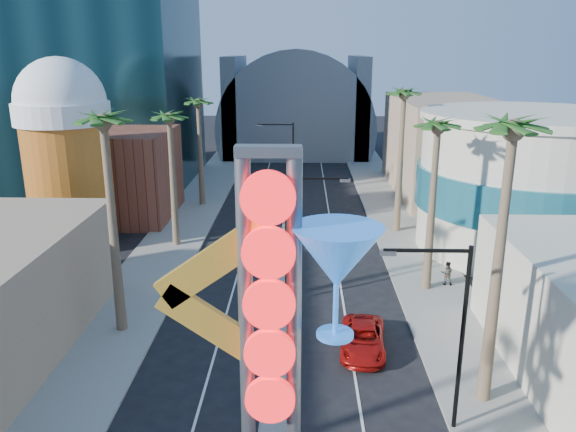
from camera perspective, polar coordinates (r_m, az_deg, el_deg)
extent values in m
cube|color=gray|center=(50.16, -10.58, -0.97)|extent=(5.00, 100.00, 0.15)
cube|color=gray|center=(49.82, 11.33, -1.14)|extent=(5.00, 100.00, 0.15)
cube|color=gray|center=(51.95, 0.40, -0.07)|extent=(1.60, 84.00, 0.15)
cube|color=brown|center=(53.68, -16.98, 4.08)|extent=(10.00, 10.00, 8.00)
cube|color=tan|center=(62.43, 15.54, 6.81)|extent=(10.00, 20.00, 10.00)
cylinder|color=#AE4D17|center=(46.51, -21.25, 3.07)|extent=(6.40, 6.40, 10.00)
cylinder|color=white|center=(45.65, -21.97, 9.66)|extent=(7.00, 7.00, 1.60)
sphere|color=white|center=(45.58, -22.08, 10.66)|extent=(6.60, 6.60, 6.60)
cylinder|color=beige|center=(46.21, 23.16, 2.77)|extent=(16.00, 16.00, 10.00)
cylinder|color=teal|center=(46.21, 23.16, 2.77)|extent=(16.60, 16.60, 3.00)
cylinder|color=beige|center=(45.36, 23.92, 9.28)|extent=(16.60, 16.60, 0.60)
cylinder|color=slate|center=(84.47, 0.84, 9.15)|extent=(22.00, 16.00, 22.00)
cube|color=slate|center=(84.71, -5.37, 11.14)|extent=(2.00, 16.00, 14.00)
cube|color=slate|center=(84.52, 7.08, 11.08)|extent=(2.00, 16.00, 14.00)
cylinder|color=slate|center=(17.10, -4.22, -13.25)|extent=(0.44, 0.44, 12.00)
cylinder|color=slate|center=(17.03, 0.60, -13.35)|extent=(0.44, 0.44, 12.00)
cube|color=slate|center=(15.00, -2.02, 6.61)|extent=(1.80, 0.50, 0.30)
cylinder|color=red|center=(14.92, -2.05, 1.83)|extent=(1.50, 0.25, 1.50)
cylinder|color=red|center=(15.39, -1.99, -3.75)|extent=(1.50, 0.25, 1.50)
cylinder|color=red|center=(15.99, -1.94, -8.97)|extent=(1.50, 0.25, 1.50)
cylinder|color=red|center=(16.72, -1.89, -13.76)|extent=(1.50, 0.25, 1.50)
cylinder|color=red|center=(17.56, -1.83, -18.13)|extent=(1.50, 0.25, 1.50)
cube|color=gold|center=(16.04, -7.64, -4.74)|extent=(3.47, 0.25, 2.80)
cube|color=gold|center=(16.87, -7.37, -11.08)|extent=(3.47, 0.25, 2.80)
cone|color=blue|center=(15.81, 5.00, -4.21)|extent=(2.60, 2.60, 1.80)
cylinder|color=blue|center=(16.44, 4.86, -9.43)|extent=(0.16, 0.16, 1.60)
cylinder|color=blue|center=(16.81, 4.79, -11.88)|extent=(1.10, 1.10, 0.12)
cylinder|color=black|center=(33.61, -0.16, -2.48)|extent=(0.18, 0.18, 8.00)
cube|color=black|center=(32.57, 3.01, 3.83)|extent=(3.60, 0.12, 0.12)
cube|color=slate|center=(32.67, 5.82, 3.63)|extent=(0.60, 0.25, 0.18)
cylinder|color=black|center=(56.83, 0.52, 5.47)|extent=(0.18, 0.18, 8.00)
cube|color=black|center=(56.27, -1.33, 9.28)|extent=(3.60, 0.12, 0.12)
cube|color=slate|center=(56.39, -2.97, 9.17)|extent=(0.60, 0.25, 0.18)
cylinder|color=black|center=(23.47, 17.24, -12.15)|extent=(0.18, 0.18, 8.00)
cube|color=black|center=(21.54, 13.94, -3.43)|extent=(3.24, 0.12, 0.12)
cube|color=slate|center=(21.30, 10.13, -3.70)|extent=(0.60, 0.25, 0.18)
cylinder|color=brown|center=(30.88, -17.33, -1.59)|extent=(0.40, 0.40, 11.50)
sphere|color=#204617|center=(29.67, -18.29, 9.02)|extent=(2.40, 2.40, 2.40)
cylinder|color=brown|center=(44.06, -11.59, 3.16)|extent=(0.40, 0.40, 10.00)
sphere|color=#204617|center=(43.19, -11.98, 9.63)|extent=(2.40, 2.40, 2.40)
cylinder|color=brown|center=(55.56, -8.89, 6.06)|extent=(0.40, 0.40, 10.00)
sphere|color=#204617|center=(54.88, -9.12, 11.20)|extent=(2.40, 2.40, 2.40)
cylinder|color=brown|center=(24.89, 20.44, -5.68)|extent=(0.40, 0.40, 12.00)
sphere|color=#204617|center=(23.40, 21.92, 8.06)|extent=(2.40, 2.40, 2.40)
cylinder|color=brown|center=(36.05, 14.38, 0.40)|extent=(0.40, 0.40, 10.50)
sphere|color=#204617|center=(35.00, 15.00, 8.68)|extent=(2.40, 2.40, 2.40)
cylinder|color=brown|center=(47.37, 11.31, 5.04)|extent=(0.40, 0.40, 11.50)
sphere|color=#204617|center=(46.59, 11.72, 11.98)|extent=(2.40, 2.40, 2.40)
imported|color=#B2110D|center=(29.82, 7.63, -12.26)|extent=(2.73, 5.04, 1.34)
imported|color=gray|center=(38.26, 15.84, -5.61)|extent=(0.88, 0.75, 1.58)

